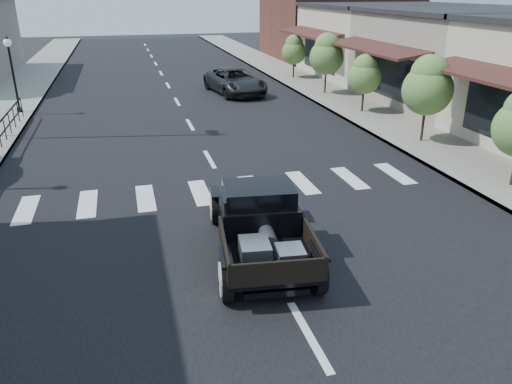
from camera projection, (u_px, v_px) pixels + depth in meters
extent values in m
plane|color=black|center=(263.00, 254.00, 11.38)|extent=(120.00, 120.00, 0.00)
cube|color=black|center=(182.00, 110.00, 24.80)|extent=(14.00, 80.00, 0.02)
cube|color=gray|center=(340.00, 100.00, 26.79)|extent=(3.00, 80.00, 0.15)
cube|color=gray|center=(475.00, 59.00, 25.72)|extent=(10.00, 9.00, 4.50)
cube|color=beige|center=(389.00, 42.00, 33.77)|extent=(10.00, 9.00, 4.50)
cube|color=brown|center=(337.00, 15.00, 42.36)|extent=(11.00, 10.00, 7.00)
imported|color=black|center=(235.00, 81.00, 28.41)|extent=(3.12, 5.39, 1.41)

